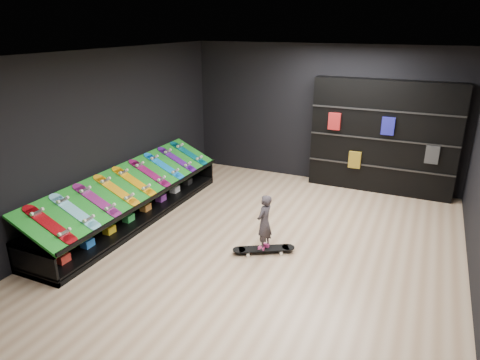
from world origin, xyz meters
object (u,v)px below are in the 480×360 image
at_px(display_rack, 134,206).
at_px(back_shelving, 383,137).
at_px(child, 264,233).
at_px(floor_skateboard, 264,251).

height_order(display_rack, back_shelving, back_shelving).
bearing_deg(display_rack, child, -4.32).
distance_m(back_shelving, floor_skateboard, 3.90).
distance_m(back_shelving, child, 3.82).
relative_size(floor_skateboard, child, 1.83).
bearing_deg(back_shelving, display_rack, -139.48).
bearing_deg(display_rack, back_shelving, 40.52).
bearing_deg(floor_skateboard, back_shelving, 40.22).
bearing_deg(child, floor_skateboard, 8.44).
height_order(back_shelving, floor_skateboard, back_shelving).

